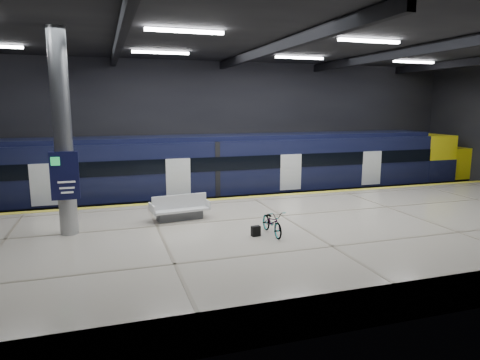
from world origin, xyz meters
name	(u,v)px	position (x,y,z in m)	size (l,w,h in m)	color
ground	(272,235)	(0.00, 0.00, 0.00)	(30.00, 30.00, 0.00)	black
room_shell	(274,100)	(0.00, 0.00, 5.72)	(30.10, 16.10, 8.05)	black
platform	(298,240)	(0.00, -2.50, 0.55)	(30.00, 11.00, 1.10)	beige
safety_strip	(251,197)	(0.00, 2.75, 1.11)	(30.00, 0.40, 0.01)	yellow
rails	(235,205)	(0.00, 5.50, 0.08)	(30.00, 1.52, 0.16)	gray
train	(260,168)	(1.47, 5.50, 2.06)	(29.40, 2.84, 3.79)	black
bench	(180,211)	(-4.03, -0.32, 1.45)	(2.32, 1.18, 0.99)	#595B60
bicycle	(272,222)	(-1.34, -3.24, 1.54)	(0.58, 1.66, 0.87)	#99999E
pannier_bag	(256,231)	(-1.94, -3.24, 1.28)	(0.30, 0.18, 0.35)	black
info_column	(63,137)	(-8.00, -1.03, 4.46)	(0.90, 0.78, 6.90)	#9EA0A5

